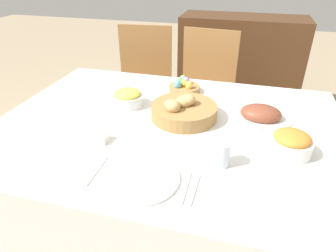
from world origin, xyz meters
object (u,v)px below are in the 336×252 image
dinner_plate (140,178)px  spoon (195,189)px  carrot_bowl (291,143)px  drinking_cup (221,154)px  butter_dish (96,137)px  knife (186,187)px  bread_basket (183,110)px  fork (97,171)px  egg_basket (184,87)px  chair_far_left (143,86)px  ham_platter (261,114)px  chair_far_center (204,92)px  sideboard (239,66)px  pineapple_bowl (128,98)px

dinner_plate → spoon: dinner_plate is taller
carrot_bowl → dinner_plate: carrot_bowl is taller
drinking_cup → butter_dish: size_ratio=0.91×
spoon → knife: bearing=-179.1°
bread_basket → knife: size_ratio=1.81×
bread_basket → fork: 0.52m
carrot_bowl → egg_basket: bearing=137.8°
chair_far_left → butter_dish: 1.21m
bread_basket → ham_platter: 0.36m
carrot_bowl → fork: carrot_bowl is taller
egg_basket → ham_platter: 0.48m
chair_far_left → chair_far_center: (0.49, -0.00, 0.00)m
chair_far_center → fork: chair_far_center is taller
fork → drinking_cup: drinking_cup is taller
knife → butter_dish: bearing=155.3°
egg_basket → fork: size_ratio=1.01×
fork → butter_dish: 0.21m
chair_far_center → bread_basket: size_ratio=3.10×
chair_far_left → knife: size_ratio=5.61×
chair_far_left → carrot_bowl: (0.98, -1.04, 0.28)m
egg_basket → ham_platter: (0.42, -0.23, -0.00)m
bread_basket → knife: bread_basket is taller
spoon → butter_dish: bearing=158.6°
chair_far_left → spoon: size_ratio=5.61×
egg_basket → dinner_plate: 0.79m
bread_basket → spoon: (0.15, -0.48, -0.04)m
drinking_cup → chair_far_left: bearing=121.5°
knife → spoon: same height
bread_basket → fork: (-0.21, -0.48, -0.04)m
ham_platter → drinking_cup: 0.43m
carrot_bowl → drinking_cup: drinking_cup is taller
bread_basket → ham_platter: bearing=13.0°
chair_far_left → drinking_cup: bearing=-64.9°
bread_basket → dinner_plate: bearing=-95.6°
egg_basket → carrot_bowl: size_ratio=1.06×
sideboard → ham_platter: sideboard is taller
carrot_bowl → dinner_plate: size_ratio=0.59×
carrot_bowl → drinking_cup: 0.29m
dinner_plate → spoon: 0.19m
chair_far_left → fork: (0.31, -1.35, 0.24)m
ham_platter → fork: (-0.57, -0.56, -0.02)m
carrot_bowl → pineapple_bowl: size_ratio=1.04×
pineapple_bowl → spoon: bearing=-49.8°
egg_basket → pineapple_bowl: (-0.24, -0.25, 0.02)m
ham_platter → dinner_plate: bearing=-125.6°
dinner_plate → butter_dish: size_ratio=2.64×
chair_far_center → sideboard: 0.86m
spoon → butter_dish: size_ratio=1.62×
carrot_bowl → spoon: (-0.32, -0.31, -0.04)m
bread_basket → sideboard: bearing=83.7°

